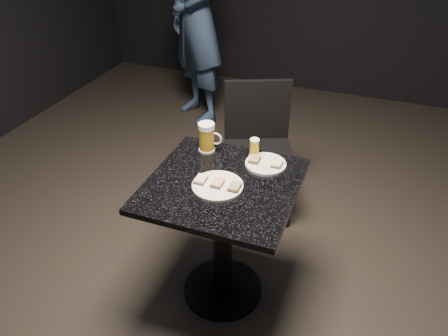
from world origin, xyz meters
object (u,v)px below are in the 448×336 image
at_px(patron, 197,18).
at_px(table, 223,222).
at_px(chair, 258,143).
at_px(plate_small, 266,164).
at_px(plate_large, 218,186).
at_px(beer_mug, 207,137).
at_px(beer_tumbler, 254,148).

xyz_separation_m(patron, table, (0.99, -1.97, -0.43)).
bearing_deg(chair, plate_small, -70.86).
distance_m(patron, chair, 1.54).
distance_m(plate_large, patron, 2.25).
height_order(patron, chair, patron).
distance_m(table, chair, 0.83).
bearing_deg(table, plate_large, -100.99).
bearing_deg(plate_small, patron, 122.86).
relative_size(patron, beer_mug, 11.92).
height_order(plate_small, patron, patron).
bearing_deg(chair, table, -85.67).
height_order(patron, beer_tumbler, patron).
relative_size(plate_large, chair, 0.27).
bearing_deg(patron, beer_mug, -27.99).
bearing_deg(table, plate_small, 55.30).
bearing_deg(beer_mug, table, -53.94).
height_order(table, chair, chair).
xyz_separation_m(table, beer_mug, (-0.18, 0.25, 0.32)).
distance_m(table, beer_mug, 0.44).
height_order(plate_large, beer_tumbler, beer_tumbler).
bearing_deg(patron, chair, -14.19).
height_order(plate_small, beer_tumbler, beer_tumbler).
relative_size(plate_small, beer_tumbler, 2.10).
relative_size(plate_small, beer_mug, 1.30).
height_order(plate_large, plate_small, same).
distance_m(patron, beer_mug, 1.91).
distance_m(plate_large, beer_mug, 0.34).
xyz_separation_m(plate_large, table, (0.01, 0.04, -0.25)).
height_order(patron, beer_mug, patron).
xyz_separation_m(plate_large, beer_mug, (-0.17, 0.29, 0.07)).
relative_size(plate_large, beer_mug, 1.52).
bearing_deg(beer_mug, plate_large, -59.39).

